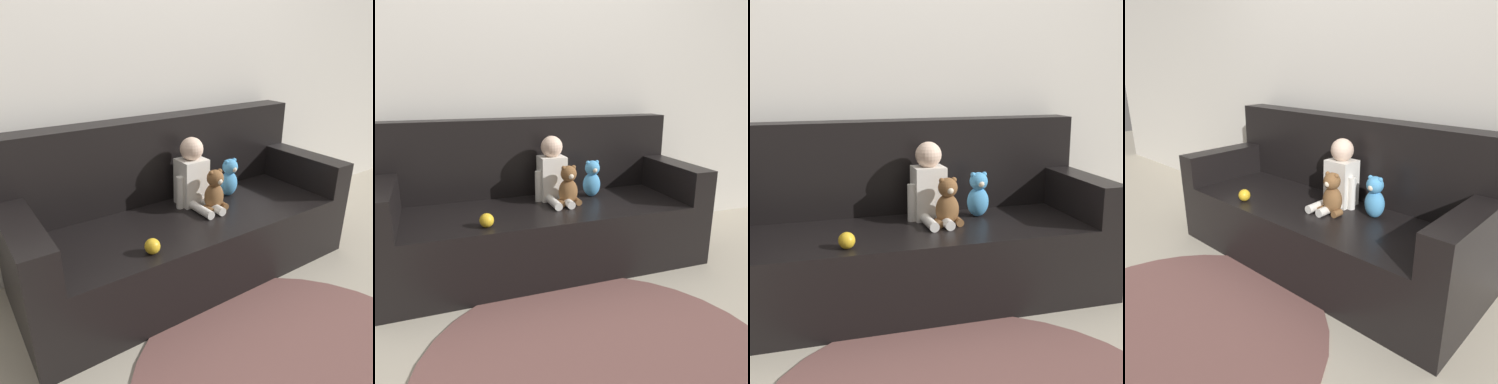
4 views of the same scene
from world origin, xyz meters
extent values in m
plane|color=#B7AD99|center=(0.00, 0.00, 0.00)|extent=(12.00, 12.00, 0.00)
cube|color=silver|center=(0.00, 0.49, 1.30)|extent=(8.00, 0.05, 2.60)
cube|color=black|center=(0.00, 0.00, 0.21)|extent=(2.07, 0.80, 0.41)
cube|color=black|center=(0.00, 0.31, 0.68)|extent=(2.07, 0.18, 0.53)
cube|color=black|center=(-0.95, 0.00, 0.53)|extent=(0.16, 0.80, 0.23)
cube|color=black|center=(0.95, 0.00, 0.53)|extent=(0.16, 0.80, 0.23)
cube|color=white|center=(0.09, 0.10, 0.56)|extent=(0.17, 0.15, 0.29)
sphere|color=beige|center=(0.09, 0.10, 0.77)|extent=(0.14, 0.14, 0.14)
cylinder|color=white|center=(0.05, -0.07, 0.44)|extent=(0.05, 0.19, 0.05)
cylinder|color=white|center=(0.13, -0.07, 0.44)|extent=(0.05, 0.19, 0.05)
cylinder|color=white|center=(-0.01, 0.07, 0.52)|extent=(0.05, 0.05, 0.21)
cylinder|color=white|center=(0.19, 0.07, 0.52)|extent=(0.05, 0.05, 0.21)
ellipsoid|color=brown|center=(0.15, -0.06, 0.50)|extent=(0.13, 0.10, 0.17)
sphere|color=brown|center=(0.15, -0.07, 0.62)|extent=(0.10, 0.10, 0.10)
sphere|color=brown|center=(0.12, -0.07, 0.66)|extent=(0.03, 0.03, 0.03)
sphere|color=brown|center=(0.18, -0.07, 0.66)|extent=(0.03, 0.03, 0.03)
sphere|color=beige|center=(0.15, -0.11, 0.61)|extent=(0.04, 0.04, 0.04)
cylinder|color=brown|center=(0.09, -0.08, 0.44)|extent=(0.04, 0.07, 0.04)
cylinder|color=brown|center=(0.20, -0.08, 0.44)|extent=(0.04, 0.07, 0.04)
ellipsoid|color=#4C9EDB|center=(0.37, 0.06, 0.50)|extent=(0.12, 0.10, 0.17)
sphere|color=#4C9EDB|center=(0.37, 0.05, 0.62)|extent=(0.10, 0.10, 0.10)
sphere|color=#4C9EDB|center=(0.34, 0.05, 0.66)|extent=(0.03, 0.03, 0.03)
sphere|color=#4C9EDB|center=(0.40, 0.05, 0.66)|extent=(0.03, 0.03, 0.03)
sphere|color=beige|center=(0.37, 0.01, 0.61)|extent=(0.04, 0.04, 0.04)
sphere|color=gold|center=(-0.41, -0.29, 0.45)|extent=(0.08, 0.08, 0.08)
camera|label=1|loc=(-1.17, -1.70, 1.40)|focal=35.00mm
camera|label=2|loc=(-0.68, -2.24, 1.16)|focal=35.00mm
camera|label=3|loc=(-0.70, -2.67, 1.22)|focal=50.00mm
camera|label=4|loc=(1.49, -1.69, 1.30)|focal=35.00mm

